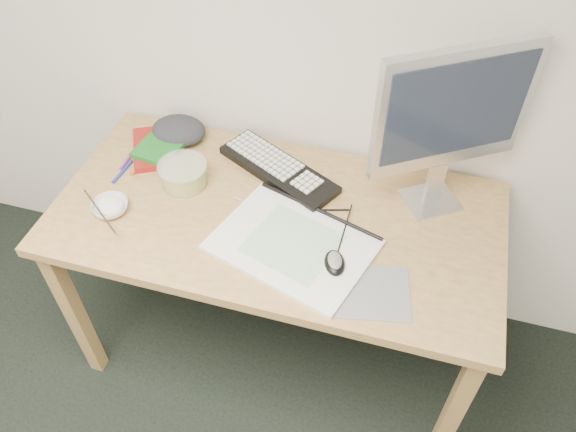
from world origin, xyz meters
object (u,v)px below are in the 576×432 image
Objects in this scene: sketchpad at (293,245)px; desk at (276,232)px; keyboard at (278,169)px; monitor at (453,114)px; rice_bowl at (110,207)px.

desk is at bearing 144.99° from sketchpad.
keyboard is at bearing 104.35° from desk.
monitor is at bearing 56.66° from sketchpad.
keyboard is 0.55m from rice_bowl.
monitor is 1.06m from rice_bowl.
desk is 3.11× the size of sketchpad.
sketchpad is 0.58m from monitor.
desk is 3.21× the size of keyboard.
monitor is 4.80× the size of rice_bowl.
sketchpad is 1.03× the size of keyboard.
keyboard is 0.60m from monitor.
monitor is at bearing 18.68° from rice_bowl.
sketchpad is (0.09, -0.11, 0.09)m from desk.
sketchpad is at bearing 1.93° from rice_bowl.
desk is 0.22m from keyboard.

